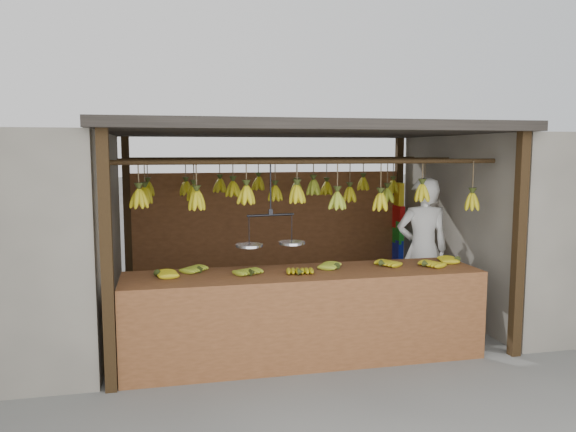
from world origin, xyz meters
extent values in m
plane|color=#5B5B57|center=(0.00, 0.00, 0.00)|extent=(80.00, 80.00, 0.00)
cube|color=black|center=(-2.00, -1.50, 1.15)|extent=(0.10, 0.10, 2.30)
cube|color=black|center=(2.00, -1.50, 1.15)|extent=(0.10, 0.10, 2.30)
cube|color=black|center=(-2.00, 1.50, 1.15)|extent=(0.10, 0.10, 2.30)
cube|color=black|center=(2.00, 1.50, 1.15)|extent=(0.10, 0.10, 2.30)
cube|color=black|center=(0.00, 0.00, 2.35)|extent=(4.30, 3.30, 0.10)
cylinder|color=black|center=(0.00, -1.00, 2.00)|extent=(4.00, 0.05, 0.05)
cylinder|color=black|center=(0.00, 0.00, 2.00)|extent=(4.00, 0.05, 0.05)
cylinder|color=black|center=(0.00, 1.00, 2.00)|extent=(4.00, 0.05, 0.05)
cube|color=brown|center=(0.00, 1.50, 0.90)|extent=(4.00, 0.06, 1.80)
cube|color=slate|center=(3.60, 0.00, 1.15)|extent=(3.00, 3.00, 2.30)
cube|color=brown|center=(-0.15, -1.10, 0.86)|extent=(3.59, 0.80, 0.08)
cube|color=brown|center=(-0.15, -1.50, 0.45)|extent=(3.59, 0.04, 0.90)
cube|color=black|center=(-1.84, -1.45, 0.41)|extent=(0.07, 0.07, 0.82)
cube|color=black|center=(1.55, -1.45, 0.41)|extent=(0.07, 0.07, 0.82)
cube|color=black|center=(-1.84, -0.75, 0.41)|extent=(0.07, 0.07, 0.82)
cube|color=black|center=(1.55, -0.75, 0.41)|extent=(0.07, 0.07, 0.82)
ellipsoid|color=#B8A813|center=(-1.58, -1.06, 0.93)|extent=(0.27, 0.22, 0.06)
ellipsoid|color=#92A523|center=(-1.16, -0.94, 0.93)|extent=(0.30, 0.29, 0.06)
ellipsoid|color=#92A523|center=(-0.68, -1.19, 0.93)|extent=(0.26, 0.29, 0.06)
ellipsoid|color=#B8A813|center=(-0.23, -1.28, 0.93)|extent=(0.22, 0.27, 0.06)
ellipsoid|color=#92A523|center=(0.22, -1.06, 0.93)|extent=(0.30, 0.28, 0.06)
ellipsoid|color=#B8A813|center=(0.71, -1.07, 0.93)|extent=(0.30, 0.28, 0.06)
ellipsoid|color=#B8A813|center=(1.14, -1.19, 0.93)|extent=(0.29, 0.26, 0.06)
ellipsoid|color=#B8A813|center=(1.59, -1.01, 0.93)|extent=(0.28, 0.24, 0.06)
ellipsoid|color=#B8A813|center=(-1.74, -0.95, 1.65)|extent=(0.16, 0.16, 0.28)
ellipsoid|color=#B8A813|center=(-1.19, -0.97, 1.63)|extent=(0.16, 0.16, 0.28)
ellipsoid|color=#B8A813|center=(-0.71, -1.00, 1.67)|extent=(0.16, 0.16, 0.28)
ellipsoid|color=#B8A813|center=(-0.19, -0.99, 1.67)|extent=(0.16, 0.16, 0.28)
ellipsoid|color=#92A523|center=(0.23, -0.99, 1.60)|extent=(0.16, 0.16, 0.28)
ellipsoid|color=#B8A813|center=(0.71, -0.97, 1.57)|extent=(0.16, 0.16, 0.28)
ellipsoid|color=#B8A813|center=(1.17, -0.99, 1.66)|extent=(0.16, 0.16, 0.28)
ellipsoid|color=#B8A813|center=(1.73, -1.04, 1.56)|extent=(0.16, 0.16, 0.28)
ellipsoid|color=#B8A813|center=(-1.71, -0.01, 1.61)|extent=(0.16, 0.16, 0.28)
ellipsoid|color=#B8A813|center=(-1.16, 0.04, 1.63)|extent=(0.16, 0.16, 0.28)
ellipsoid|color=#B8A813|center=(-0.72, 0.00, 1.67)|extent=(0.16, 0.16, 0.28)
ellipsoid|color=#B8A813|center=(-0.22, 0.03, 1.61)|extent=(0.16, 0.16, 0.28)
ellipsoid|color=#92A523|center=(0.23, -0.04, 1.68)|extent=(0.16, 0.16, 0.28)
ellipsoid|color=#B8A813|center=(0.71, 0.02, 1.58)|extent=(0.16, 0.16, 0.28)
ellipsoid|color=#92A523|center=(1.19, 0.00, 1.56)|extent=(0.16, 0.16, 0.28)
ellipsoid|color=#B8A813|center=(1.66, -0.04, 1.59)|extent=(0.16, 0.16, 0.28)
ellipsoid|color=#B8A813|center=(-1.70, 1.00, 1.62)|extent=(0.16, 0.16, 0.28)
ellipsoid|color=#B8A813|center=(-1.22, 0.99, 1.62)|extent=(0.16, 0.16, 0.28)
ellipsoid|color=#B8A813|center=(-0.77, 1.01, 1.65)|extent=(0.16, 0.16, 0.28)
ellipsoid|color=#B8A813|center=(-0.25, 1.02, 1.67)|extent=(0.16, 0.16, 0.28)
ellipsoid|color=#92A523|center=(0.29, 1.03, 1.59)|extent=(0.16, 0.16, 0.28)
ellipsoid|color=#B8A813|center=(0.70, 0.99, 1.59)|extent=(0.16, 0.16, 0.28)
ellipsoid|color=#B8A813|center=(1.23, 0.98, 1.65)|extent=(0.16, 0.16, 0.28)
ellipsoid|color=#B8A813|center=(1.70, 1.02, 1.60)|extent=(0.16, 0.16, 0.28)
cylinder|color=black|center=(-0.47, -1.00, 1.73)|extent=(0.02, 0.02, 0.53)
cylinder|color=black|center=(-0.47, -1.00, 1.47)|extent=(0.49, 0.09, 0.02)
cylinder|color=silver|center=(-0.69, -1.03, 1.17)|extent=(0.26, 0.26, 0.02)
cylinder|color=silver|center=(-0.24, -0.97, 1.17)|extent=(0.26, 0.26, 0.02)
imported|color=white|center=(1.60, -0.17, 0.89)|extent=(0.71, 0.52, 1.79)
cube|color=yellow|center=(1.94, 1.35, 1.46)|extent=(0.08, 0.26, 0.34)
cube|color=red|center=(1.94, 1.35, 1.12)|extent=(0.08, 0.26, 0.34)
cube|color=#199926|center=(1.94, 1.35, 0.89)|extent=(0.08, 0.26, 0.34)
cube|color=#1426BF|center=(1.94, 1.35, 0.60)|extent=(0.08, 0.26, 0.34)
camera|label=1|loc=(-1.51, -6.47, 2.11)|focal=35.00mm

